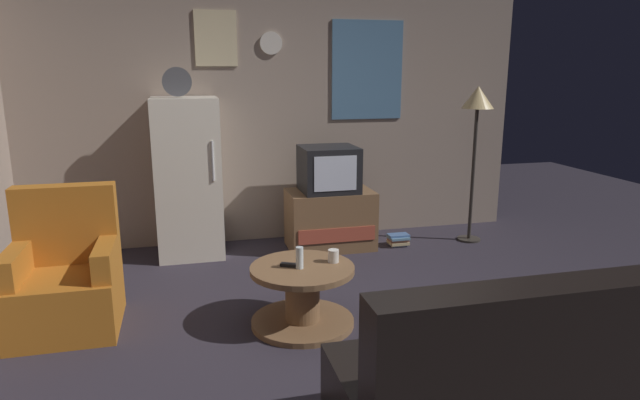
{
  "coord_description": "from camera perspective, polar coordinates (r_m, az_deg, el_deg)",
  "views": [
    {
      "loc": [
        -0.94,
        -3.15,
        1.74
      ],
      "look_at": [
        0.07,
        0.9,
        0.75
      ],
      "focal_mm": 30.75,
      "sensor_mm": 36.0,
      "label": 1
    }
  ],
  "objects": [
    {
      "name": "wall_with_art",
      "position": [
        5.69,
        -4.5,
        9.54
      ],
      "size": [
        5.2,
        0.12,
        2.72
      ],
      "color": "gray",
      "rests_on": "ground_plane"
    },
    {
      "name": "couch",
      "position": [
        2.83,
        20.46,
        -17.8
      ],
      "size": [
        1.7,
        0.8,
        0.92
      ],
      "color": "black",
      "rests_on": "ground_plane"
    },
    {
      "name": "armchair",
      "position": [
        4.18,
        -24.9,
        -7.52
      ],
      "size": [
        0.68,
        0.68,
        0.96
      ],
      "color": "#B2661E",
      "rests_on": "ground_plane"
    },
    {
      "name": "tv_stand",
      "position": [
        5.47,
        1.06,
        -2.03
      ],
      "size": [
        0.84,
        0.53,
        0.58
      ],
      "color": "brown",
      "rests_on": "ground_plane"
    },
    {
      "name": "book_stack",
      "position": [
        5.64,
        8.13,
        -4.11
      ],
      "size": [
        0.21,
        0.17,
        0.12
      ],
      "color": "#92A8CB",
      "rests_on": "ground_plane"
    },
    {
      "name": "ground_plane",
      "position": [
        3.71,
        2.39,
        -14.57
      ],
      "size": [
        12.0,
        12.0,
        0.0
      ],
      "primitive_type": "plane",
      "color": "#2D2833"
    },
    {
      "name": "coffee_table",
      "position": [
        3.86,
        -1.84,
        -9.92
      ],
      "size": [
        0.72,
        0.72,
        0.43
      ],
      "color": "brown",
      "rests_on": "ground_plane"
    },
    {
      "name": "crt_tv",
      "position": [
        5.35,
        0.9,
        3.24
      ],
      "size": [
        0.54,
        0.51,
        0.44
      ],
      "color": "black",
      "rests_on": "tv_stand"
    },
    {
      "name": "fridge",
      "position": [
        5.32,
        -13.57,
        2.3
      ],
      "size": [
        0.6,
        0.62,
        1.77
      ],
      "color": "silver",
      "rests_on": "ground_plane"
    },
    {
      "name": "standing_lamp",
      "position": [
        5.74,
        16.03,
        9.02
      ],
      "size": [
        0.32,
        0.32,
        1.59
      ],
      "color": "#332D28",
      "rests_on": "ground_plane"
    },
    {
      "name": "mug_ceramic_white",
      "position": [
        3.84,
        1.41,
        -5.84
      ],
      "size": [
        0.08,
        0.08,
        0.09
      ],
      "primitive_type": "cylinder",
      "color": "silver",
      "rests_on": "coffee_table"
    },
    {
      "name": "wine_glass",
      "position": [
        3.72,
        -2.14,
        -6.03
      ],
      "size": [
        0.05,
        0.05,
        0.15
      ],
      "primitive_type": "cylinder",
      "color": "silver",
      "rests_on": "coffee_table"
    },
    {
      "name": "remote_control",
      "position": [
        3.77,
        -3.01,
        -6.78
      ],
      "size": [
        0.15,
        0.11,
        0.02
      ],
      "primitive_type": "cube",
      "rotation": [
        0.0,
        0.0,
        -0.47
      ],
      "color": "black",
      "rests_on": "coffee_table"
    }
  ]
}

